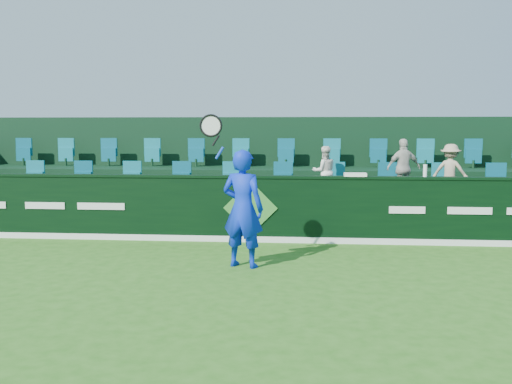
# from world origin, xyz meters

# --- Properties ---
(ground) EXTENTS (60.00, 60.00, 0.00)m
(ground) POSITION_xyz_m (0.00, 0.00, 0.00)
(ground) COLOR #2C6718
(ground) RESTS_ON ground
(sponsor_hoarding) EXTENTS (16.00, 0.25, 1.35)m
(sponsor_hoarding) POSITION_xyz_m (0.00, 4.00, 0.67)
(sponsor_hoarding) COLOR black
(sponsor_hoarding) RESTS_ON ground
(stand_tier_front) EXTENTS (16.00, 2.00, 0.80)m
(stand_tier_front) POSITION_xyz_m (0.00, 5.10, 0.40)
(stand_tier_front) COLOR black
(stand_tier_front) RESTS_ON ground
(stand_tier_back) EXTENTS (16.00, 1.80, 1.30)m
(stand_tier_back) POSITION_xyz_m (0.00, 7.00, 0.65)
(stand_tier_back) COLOR black
(stand_tier_back) RESTS_ON ground
(stand_rear) EXTENTS (16.00, 4.10, 2.60)m
(stand_rear) POSITION_xyz_m (0.00, 7.44, 1.22)
(stand_rear) COLOR black
(stand_rear) RESTS_ON ground
(seat_row_front) EXTENTS (13.50, 0.50, 0.60)m
(seat_row_front) POSITION_xyz_m (0.00, 5.50, 1.10)
(seat_row_front) COLOR #0C586D
(seat_row_front) RESTS_ON stand_tier_front
(seat_row_back) EXTENTS (13.50, 0.50, 0.60)m
(seat_row_back) POSITION_xyz_m (0.00, 7.30, 1.60)
(seat_row_back) COLOR #0C586D
(seat_row_back) RESTS_ON stand_tier_back
(tennis_player) EXTENTS (1.18, 0.66, 2.60)m
(tennis_player) POSITION_xyz_m (0.07, 1.85, 0.99)
(tennis_player) COLOR #0C2BCC
(tennis_player) RESTS_ON ground
(spectator_left) EXTENTS (0.62, 0.53, 1.11)m
(spectator_left) POSITION_xyz_m (1.51, 5.12, 1.36)
(spectator_left) COLOR white
(spectator_left) RESTS_ON stand_tier_front
(spectator_middle) EXTENTS (0.80, 0.48, 1.28)m
(spectator_middle) POSITION_xyz_m (3.22, 5.12, 1.44)
(spectator_middle) COLOR beige
(spectator_middle) RESTS_ON stand_tier_front
(spectator_right) EXTENTS (0.86, 0.69, 1.17)m
(spectator_right) POSITION_xyz_m (4.21, 5.12, 1.38)
(spectator_right) COLOR tan
(spectator_right) RESTS_ON stand_tier_front
(towel) EXTENTS (0.44, 0.28, 0.07)m
(towel) POSITION_xyz_m (2.09, 4.00, 1.38)
(towel) COLOR white
(towel) RESTS_ON sponsor_hoarding
(drinks_bottle) EXTENTS (0.08, 0.08, 0.24)m
(drinks_bottle) POSITION_xyz_m (3.45, 4.00, 1.47)
(drinks_bottle) COLOR white
(drinks_bottle) RESTS_ON sponsor_hoarding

